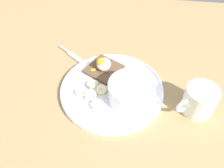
# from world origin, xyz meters

# --- Properties ---
(ground_plane) EXTENTS (1.20, 1.20, 0.02)m
(ground_plane) POSITION_xyz_m (0.00, 0.00, 0.01)
(ground_plane) COLOR #997A4F
(ground_plane) RESTS_ON ground
(plate) EXTENTS (0.30, 0.30, 0.02)m
(plate) POSITION_xyz_m (0.00, 0.00, 0.03)
(plate) COLOR white
(plate) RESTS_ON ground_plane
(oatmeal_bowl) EXTENTS (0.13, 0.13, 0.06)m
(oatmeal_bowl) POSITION_xyz_m (-0.03, -0.06, 0.06)
(oatmeal_bowl) COLOR white
(oatmeal_bowl) RESTS_ON plate
(toast_slice) EXTENTS (0.13, 0.13, 0.01)m
(toast_slice) POSITION_xyz_m (0.07, 0.04, 0.04)
(toast_slice) COLOR brown
(toast_slice) RESTS_ON plate
(poached_egg) EXTENTS (0.05, 0.06, 0.04)m
(poached_egg) POSITION_xyz_m (0.07, 0.04, 0.06)
(poached_egg) COLOR white
(poached_egg) RESTS_ON toast_slice
(banana_slice_front) EXTENTS (0.04, 0.04, 0.02)m
(banana_slice_front) POSITION_xyz_m (-0.04, 0.06, 0.04)
(banana_slice_front) COLOR #FAE6C1
(banana_slice_front) RESTS_ON plate
(banana_slice_left) EXTENTS (0.04, 0.04, 0.01)m
(banana_slice_left) POSITION_xyz_m (-0.07, 0.03, 0.04)
(banana_slice_left) COLOR #F2E6BE
(banana_slice_left) RESTS_ON plate
(banana_slice_back) EXTENTS (0.04, 0.04, 0.01)m
(banana_slice_back) POSITION_xyz_m (-0.03, 0.08, 0.04)
(banana_slice_back) COLOR #EBEAB7
(banana_slice_back) RESTS_ON plate
(banana_slice_right) EXTENTS (0.04, 0.04, 0.02)m
(banana_slice_right) POSITION_xyz_m (-0.01, 0.03, 0.04)
(banana_slice_right) COLOR beige
(banana_slice_right) RESTS_ON plate
(banana_slice_inner) EXTENTS (0.05, 0.05, 0.02)m
(banana_slice_inner) POSITION_xyz_m (-0.00, 0.06, 0.04)
(banana_slice_inner) COLOR beige
(banana_slice_inner) RESTS_ON plate
(coffee_mug) EXTENTS (0.09, 0.11, 0.08)m
(coffee_mug) POSITION_xyz_m (-0.03, -0.24, 0.06)
(coffee_mug) COLOR silver
(coffee_mug) RESTS_ON ground_plane
(knife) EXTENTS (0.08, 0.11, 0.01)m
(knife) POSITION_xyz_m (0.14, 0.17, 0.02)
(knife) COLOR silver
(knife) RESTS_ON ground_plane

